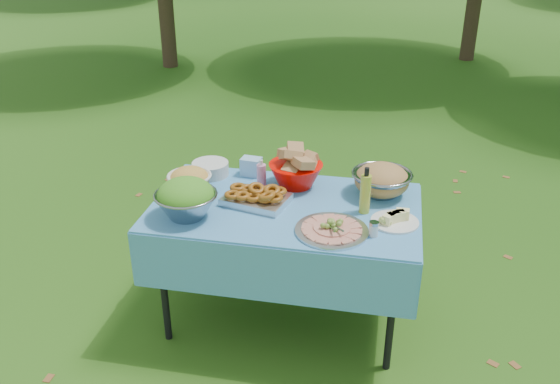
# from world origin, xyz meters

# --- Properties ---
(ground) EXTENTS (80.00, 80.00, 0.00)m
(ground) POSITION_xyz_m (0.00, 0.00, 0.00)
(ground) COLOR #0E3509
(ground) RESTS_ON ground
(picnic_table) EXTENTS (1.46, 0.86, 0.76)m
(picnic_table) POSITION_xyz_m (0.00, 0.00, 0.38)
(picnic_table) COLOR #84D9FF
(picnic_table) RESTS_ON ground
(salad_bowl) EXTENTS (0.37, 0.37, 0.22)m
(salad_bowl) POSITION_xyz_m (-0.49, -0.22, 0.87)
(salad_bowl) COLOR gray
(salad_bowl) RESTS_ON picnic_table
(pasta_bowl_white) EXTENTS (0.32, 0.32, 0.14)m
(pasta_bowl_white) POSITION_xyz_m (-0.58, 0.09, 0.83)
(pasta_bowl_white) COLOR silver
(pasta_bowl_white) RESTS_ON picnic_table
(plate_stack) EXTENTS (0.27, 0.27, 0.08)m
(plate_stack) POSITION_xyz_m (-0.52, 0.31, 0.80)
(plate_stack) COLOR silver
(plate_stack) RESTS_ON picnic_table
(wipes_box) EXTENTS (0.13, 0.10, 0.11)m
(wipes_box) POSITION_xyz_m (-0.28, 0.36, 0.81)
(wipes_box) COLOR #95C6EE
(wipes_box) RESTS_ON picnic_table
(sanitizer_bottle) EXTENTS (0.06, 0.06, 0.16)m
(sanitizer_bottle) POSITION_xyz_m (-0.19, 0.23, 0.84)
(sanitizer_bottle) COLOR pink
(sanitizer_bottle) RESTS_ON picnic_table
(bread_bowl) EXTENTS (0.40, 0.40, 0.21)m
(bread_bowl) POSITION_xyz_m (0.01, 0.26, 0.87)
(bread_bowl) COLOR #E50800
(bread_bowl) RESTS_ON picnic_table
(pasta_bowl_steel) EXTENTS (0.44, 0.44, 0.18)m
(pasta_bowl_steel) POSITION_xyz_m (0.51, 0.25, 0.85)
(pasta_bowl_steel) COLOR gray
(pasta_bowl_steel) RESTS_ON picnic_table
(fried_tray) EXTENTS (0.39, 0.31, 0.08)m
(fried_tray) POSITION_xyz_m (-0.16, 0.00, 0.80)
(fried_tray) COLOR silver
(fried_tray) RESTS_ON picnic_table
(charcuterie_platter) EXTENTS (0.39, 0.39, 0.09)m
(charcuterie_platter) POSITION_xyz_m (0.28, -0.23, 0.80)
(charcuterie_platter) COLOR #B9BBC1
(charcuterie_platter) RESTS_ON picnic_table
(oil_bottle) EXTENTS (0.07, 0.07, 0.26)m
(oil_bottle) POSITION_xyz_m (0.43, 0.01, 0.89)
(oil_bottle) COLOR #A8B132
(oil_bottle) RESTS_ON picnic_table
(cheese_plate) EXTENTS (0.27, 0.27, 0.07)m
(cheese_plate) POSITION_xyz_m (0.59, -0.08, 0.80)
(cheese_plate) COLOR silver
(cheese_plate) RESTS_ON picnic_table
(shaker) EXTENTS (0.05, 0.05, 0.08)m
(shaker) POSITION_xyz_m (0.49, -0.23, 0.80)
(shaker) COLOR silver
(shaker) RESTS_ON picnic_table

